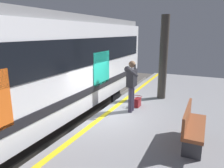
{
  "coord_description": "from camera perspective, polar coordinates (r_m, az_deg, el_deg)",
  "views": [
    {
      "loc": [
        6.02,
        3.17,
        3.56
      ],
      "look_at": [
        -0.12,
        0.3,
        1.89
      ],
      "focal_mm": 33.67,
      "sensor_mm": 36.0,
      "label": 1
    }
  ],
  "objects": [
    {
      "name": "track_rail_near",
      "position": [
        8.23,
        -10.23,
        -11.39
      ],
      "size": [
        19.2,
        0.08,
        0.16
      ],
      "primitive_type": "cube",
      "color": "slate",
      "rests_on": "ground"
    },
    {
      "name": "passenger",
      "position": [
        6.84,
        5.31,
        0.53
      ],
      "size": [
        0.57,
        0.55,
        1.7
      ],
      "color": "#383347",
      "rests_on": "platform"
    },
    {
      "name": "train_carriage",
      "position": [
        6.91,
        -23.1,
        4.07
      ],
      "size": [
        13.22,
        2.97,
        3.95
      ],
      "color": "silver",
      "rests_on": "ground"
    },
    {
      "name": "track_rail_far",
      "position": [
        9.08,
        -17.76,
        -9.38
      ],
      "size": [
        19.2,
        0.08,
        0.16
      ],
      "primitive_type": "cube",
      "color": "slate",
      "rests_on": "ground"
    },
    {
      "name": "safety_line",
      "position": [
        7.15,
        -0.41,
        -7.2
      ],
      "size": [
        14.47,
        0.16,
        0.01
      ],
      "primitive_type": "cube",
      "color": "yellow",
      "rests_on": "platform"
    },
    {
      "name": "station_column",
      "position": [
        8.4,
        13.78,
        6.87
      ],
      "size": [
        0.32,
        0.32,
        3.22
      ],
      "primitive_type": "cylinder",
      "color": "#38332D",
      "rests_on": "platform"
    },
    {
      "name": "handbag",
      "position": [
        7.52,
        6.92,
        -4.82
      ],
      "size": [
        0.35,
        0.32,
        0.38
      ],
      "color": "maroon",
      "rests_on": "platform"
    },
    {
      "name": "platform",
      "position": [
        6.8,
        16.6,
        -13.57
      ],
      "size": [
        14.77,
        4.88,
        0.99
      ],
      "primitive_type": "cube",
      "color": "gray",
      "rests_on": "ground"
    },
    {
      "name": "bench",
      "position": [
        5.29,
        20.92,
        -10.31
      ],
      "size": [
        1.53,
        0.44,
        0.9
      ],
      "color": "brown",
      "rests_on": "platform"
    },
    {
      "name": "ground_plane",
      "position": [
        7.68,
        -2.48,
        -13.75
      ],
      "size": [
        23.82,
        23.82,
        0.0
      ],
      "primitive_type": "plane",
      "color": "#4C4742"
    }
  ]
}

